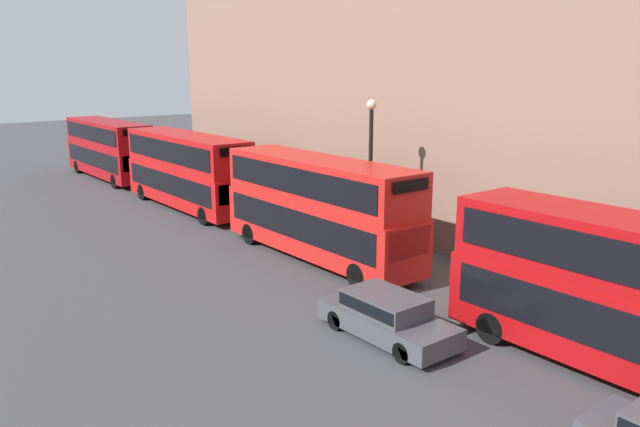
{
  "coord_description": "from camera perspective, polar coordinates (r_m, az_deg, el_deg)",
  "views": [
    {
      "loc": [
        -14.65,
        -2.27,
        8.32
      ],
      "look_at": [
        0.48,
        17.01,
        2.51
      ],
      "focal_mm": 35.0,
      "sensor_mm": 36.0,
      "label": 1
    }
  ],
  "objects": [
    {
      "name": "bus_trailing",
      "position": [
        49.57,
        -18.8,
        5.77
      ],
      "size": [
        2.59,
        11.3,
        4.34
      ],
      "color": "#A80F14",
      "rests_on": "ground"
    },
    {
      "name": "street_lamp",
      "position": [
        27.3,
        4.64,
        4.72
      ],
      "size": [
        0.44,
        0.44,
        6.93
      ],
      "color": "black",
      "rests_on": "ground"
    },
    {
      "name": "car_hatchback",
      "position": [
        19.8,
        6.1,
        -9.21
      ],
      "size": [
        1.9,
        4.68,
        1.43
      ],
      "color": "#47474C",
      "rests_on": "ground"
    },
    {
      "name": "bus_second_in_queue",
      "position": [
        27.05,
        -0.13,
        0.83
      ],
      "size": [
        2.59,
        10.96,
        4.47
      ],
      "color": "red",
      "rests_on": "ground"
    },
    {
      "name": "bus_third_in_queue",
      "position": [
        37.64,
        -12.08,
        4.07
      ],
      "size": [
        2.59,
        11.45,
        4.44
      ],
      "color": "red",
      "rests_on": "ground"
    }
  ]
}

